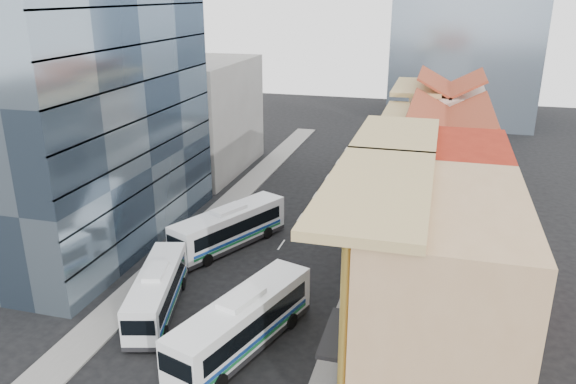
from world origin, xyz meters
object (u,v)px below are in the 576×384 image
(office_tower, at_px, (81,78))
(bus_right, at_px, (242,322))
(bus_left_far, at_px, (229,227))
(bus_left_near, at_px, (157,290))
(shophouse_tan, at_px, (440,301))

(office_tower, bearing_deg, bus_right, -34.32)
(office_tower, xyz_separation_m, bus_left_far, (12.55, 1.44, -13.06))
(bus_left_near, relative_size, bus_left_far, 0.88)
(office_tower, xyz_separation_m, bus_left_near, (11.50, -10.31, -13.29))
(office_tower, xyz_separation_m, bus_right, (19.00, -12.97, -13.02))
(bus_left_near, distance_m, bus_left_far, 11.80)
(bus_left_far, xyz_separation_m, bus_right, (6.45, -14.40, 0.04))
(shophouse_tan, bearing_deg, bus_left_near, 169.30)
(shophouse_tan, xyz_separation_m, bus_right, (-12.00, 1.03, -4.02))
(bus_left_far, bearing_deg, shophouse_tan, -14.67)
(bus_right, bearing_deg, bus_left_near, 178.00)
(shophouse_tan, bearing_deg, bus_left_far, 140.08)
(bus_left_far, relative_size, bus_right, 0.98)
(bus_left_near, xyz_separation_m, bus_left_far, (1.05, 11.75, 0.23))
(bus_right, bearing_deg, office_tower, 163.18)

